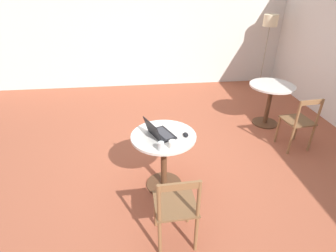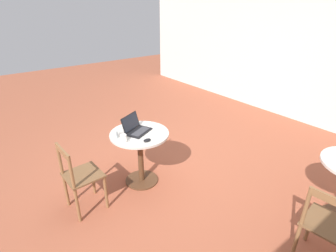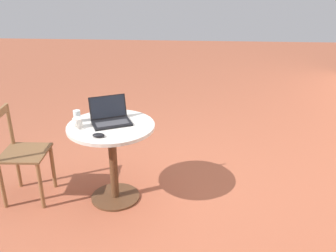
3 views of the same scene
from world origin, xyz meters
name	(u,v)px [view 1 (image 1 of 3)]	position (x,y,z in m)	size (l,w,h in m)	color
ground_plane	(163,160)	(0.00, 0.00, 0.00)	(16.00, 16.00, 0.00)	#9E5138
wall_back	(149,28)	(0.00, 3.23, 1.35)	(9.40, 0.06, 2.70)	silver
cafe_table_near	(164,148)	(-0.04, -0.53, 0.56)	(0.76, 0.76, 0.75)	#51331E
cafe_table_mid	(270,95)	(1.99, 0.91, 0.56)	(0.76, 0.76, 0.75)	#51331E
chair_near_front	(176,208)	(0.00, -1.37, 0.45)	(0.41, 0.41, 0.87)	brown
chair_mid_front	(299,123)	(2.07, 0.09, 0.45)	(0.44, 0.44, 0.87)	brown
floor_lamp	(270,26)	(2.69, 2.78, 1.43)	(0.32, 0.32, 1.66)	#9E937F
laptop	(159,132)	(-0.09, -0.54, 0.80)	(0.38, 0.41, 0.21)	black
mouse	(186,135)	(0.22, -0.58, 0.77)	(0.06, 0.10, 0.03)	black
mug	(173,144)	(0.04, -0.80, 0.79)	(0.12, 0.08, 0.08)	silver
drinking_glass	(161,146)	(-0.09, -0.84, 0.80)	(0.06, 0.06, 0.10)	silver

